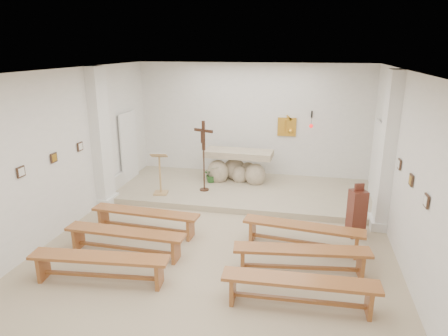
% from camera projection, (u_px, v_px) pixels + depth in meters
% --- Properties ---
extents(ground, '(7.00, 10.00, 0.00)m').
position_uv_depth(ground, '(214.00, 254.00, 7.91)').
color(ground, tan).
rests_on(ground, ground).
extents(wall_left, '(0.02, 10.00, 3.50)m').
position_uv_depth(wall_left, '(47.00, 159.00, 8.10)').
color(wall_left, white).
rests_on(wall_left, ground).
extents(wall_right, '(0.02, 10.00, 3.50)m').
position_uv_depth(wall_right, '(415.00, 182.00, 6.70)').
color(wall_right, white).
rests_on(wall_right, ground).
extents(wall_back, '(7.00, 0.02, 3.50)m').
position_uv_depth(wall_back, '(252.00, 122.00, 12.07)').
color(wall_back, white).
rests_on(wall_back, ground).
extents(ceiling, '(7.00, 10.00, 0.02)m').
position_uv_depth(ceiling, '(213.00, 73.00, 6.90)').
color(ceiling, silver).
rests_on(ceiling, wall_back).
extents(sanctuary_platform, '(6.98, 3.00, 0.15)m').
position_uv_depth(sanctuary_platform, '(243.00, 191.00, 11.16)').
color(sanctuary_platform, tan).
rests_on(sanctuary_platform, ground).
extents(pilaster_left, '(0.26, 0.55, 3.50)m').
position_uv_depth(pilaster_left, '(101.00, 138.00, 9.95)').
color(pilaster_left, white).
rests_on(pilaster_left, ground).
extents(pilaster_right, '(0.26, 0.55, 3.50)m').
position_uv_depth(pilaster_right, '(387.00, 152.00, 8.60)').
color(pilaster_right, white).
rests_on(pilaster_right, ground).
extents(gold_wall_relief, '(0.55, 0.04, 0.55)m').
position_uv_depth(gold_wall_relief, '(287.00, 127.00, 11.86)').
color(gold_wall_relief, gold).
rests_on(gold_wall_relief, wall_back).
extents(sanctuary_lamp, '(0.11, 0.36, 0.44)m').
position_uv_depth(sanctuary_lamp, '(311.00, 124.00, 11.44)').
color(sanctuary_lamp, black).
rests_on(sanctuary_lamp, wall_back).
extents(station_frame_left_front, '(0.03, 0.20, 0.20)m').
position_uv_depth(station_frame_left_front, '(21.00, 172.00, 7.36)').
color(station_frame_left_front, '#3C271A').
rests_on(station_frame_left_front, wall_left).
extents(station_frame_left_mid, '(0.03, 0.20, 0.20)m').
position_uv_depth(station_frame_left_mid, '(54.00, 158.00, 8.29)').
color(station_frame_left_mid, '#3C271A').
rests_on(station_frame_left_mid, wall_left).
extents(station_frame_left_rear, '(0.03, 0.20, 0.20)m').
position_uv_depth(station_frame_left_rear, '(80.00, 147.00, 9.23)').
color(station_frame_left_rear, '#3C271A').
rests_on(station_frame_left_rear, wall_left).
extents(station_frame_right_front, '(0.03, 0.20, 0.20)m').
position_uv_depth(station_frame_right_front, '(426.00, 201.00, 5.97)').
color(station_frame_right_front, '#3C271A').
rests_on(station_frame_right_front, wall_right).
extents(station_frame_right_mid, '(0.03, 0.20, 0.20)m').
position_uv_depth(station_frame_right_mid, '(411.00, 180.00, 6.90)').
color(station_frame_right_mid, '#3C271A').
rests_on(station_frame_right_mid, wall_right).
extents(station_frame_right_rear, '(0.03, 0.20, 0.20)m').
position_uv_depth(station_frame_right_rear, '(399.00, 164.00, 7.84)').
color(station_frame_right_rear, '#3C271A').
rests_on(station_frame_right_rear, wall_right).
extents(radiator_left, '(0.10, 0.85, 0.52)m').
position_uv_depth(radiator_left, '(116.00, 185.00, 11.04)').
color(radiator_left, silver).
rests_on(radiator_left, ground).
extents(radiator_right, '(0.10, 0.85, 0.52)m').
position_uv_depth(radiator_right, '(377.00, 204.00, 9.67)').
color(radiator_right, silver).
rests_on(radiator_right, ground).
extents(altar, '(1.98, 0.90, 1.01)m').
position_uv_depth(altar, '(238.00, 168.00, 11.66)').
color(altar, '#C6B497').
rests_on(altar, sanctuary_platform).
extents(lectern, '(0.47, 0.42, 1.18)m').
position_uv_depth(lectern, '(160.00, 173.00, 10.55)').
color(lectern, tan).
rests_on(lectern, sanctuary_platform).
extents(crucifix_stand, '(0.56, 0.27, 1.93)m').
position_uv_depth(crucifix_stand, '(204.00, 151.00, 10.66)').
color(crucifix_stand, '#3B2112').
rests_on(crucifix_stand, sanctuary_platform).
extents(potted_plant, '(0.56, 0.53, 0.48)m').
position_uv_depth(potted_plant, '(212.00, 174.00, 11.59)').
color(potted_plant, '#275823').
rests_on(potted_plant, sanctuary_platform).
extents(donation_pedestal, '(0.41, 0.41, 1.20)m').
position_uv_depth(donation_pedestal, '(357.00, 213.00, 8.52)').
color(donation_pedestal, '#521E17').
rests_on(donation_pedestal, ground).
extents(bench_left_front, '(2.44, 0.53, 0.51)m').
position_uv_depth(bench_left_front, '(145.00, 216.00, 8.71)').
color(bench_left_front, '#9C552D').
rests_on(bench_left_front, ground).
extents(bench_right_front, '(2.45, 0.66, 0.51)m').
position_uv_depth(bench_right_front, '(303.00, 231.00, 8.03)').
color(bench_right_front, '#9C552D').
rests_on(bench_right_front, ground).
extents(bench_left_second, '(2.43, 0.45, 0.51)m').
position_uv_depth(bench_left_second, '(125.00, 237.00, 7.77)').
color(bench_left_second, '#9C552D').
rests_on(bench_left_second, ground).
extents(bench_right_second, '(2.45, 0.69, 0.51)m').
position_uv_depth(bench_right_second, '(301.00, 255.00, 7.10)').
color(bench_right_second, '#9C552D').
rests_on(bench_right_second, ground).
extents(bench_left_third, '(2.44, 0.62, 0.51)m').
position_uv_depth(bench_left_third, '(100.00, 263.00, 6.84)').
color(bench_left_third, '#9C552D').
rests_on(bench_left_third, ground).
extents(bench_right_third, '(2.43, 0.48, 0.51)m').
position_uv_depth(bench_right_third, '(300.00, 286.00, 6.16)').
color(bench_right_third, '#9C552D').
rests_on(bench_right_third, ground).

